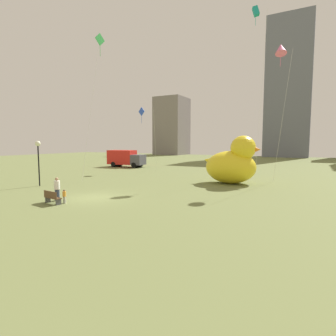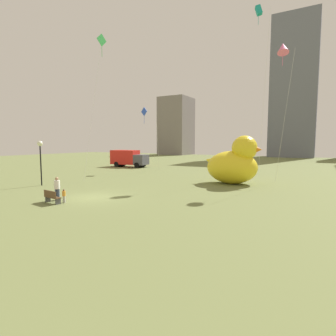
{
  "view_description": "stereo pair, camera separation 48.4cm",
  "coord_description": "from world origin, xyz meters",
  "px_view_note": "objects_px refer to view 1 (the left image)",
  "views": [
    {
      "loc": [
        14.54,
        -15.31,
        4.25
      ],
      "look_at": [
        3.97,
        4.56,
        2.07
      ],
      "focal_mm": 28.83,
      "sensor_mm": 36.0,
      "label": 1
    },
    {
      "loc": [
        14.97,
        -15.07,
        4.25
      ],
      "look_at": [
        3.97,
        4.56,
        2.07
      ],
      "focal_mm": 28.83,
      "sensor_mm": 36.0,
      "label": 2
    }
  ],
  "objects_px": {
    "giant_inflatable_duck": "(233,163)",
    "kite_blue": "(142,114)",
    "lamppost": "(38,150)",
    "kite_green": "(99,48)",
    "person_adult": "(57,188)",
    "kite_teal": "(256,13)",
    "box_truck": "(125,158)",
    "kite_pink": "(281,49)",
    "park_bench": "(52,197)",
    "person_child": "(64,196)"
  },
  "relations": [
    {
      "from": "park_bench",
      "to": "giant_inflatable_duck",
      "type": "distance_m",
      "value": 17.3
    },
    {
      "from": "kite_teal",
      "to": "kite_blue",
      "type": "relative_size",
      "value": 2.28
    },
    {
      "from": "park_bench",
      "to": "kite_teal",
      "type": "relative_size",
      "value": 0.07
    },
    {
      "from": "person_child",
      "to": "giant_inflatable_duck",
      "type": "height_order",
      "value": "giant_inflatable_duck"
    },
    {
      "from": "box_truck",
      "to": "kite_green",
      "type": "relative_size",
      "value": 0.43
    },
    {
      "from": "person_adult",
      "to": "park_bench",
      "type": "bearing_deg",
      "value": -58.79
    },
    {
      "from": "kite_pink",
      "to": "kite_blue",
      "type": "bearing_deg",
      "value": 169.81
    },
    {
      "from": "lamppost",
      "to": "kite_green",
      "type": "bearing_deg",
      "value": 60.4
    },
    {
      "from": "lamppost",
      "to": "kite_green",
      "type": "relative_size",
      "value": 0.28
    },
    {
      "from": "person_adult",
      "to": "giant_inflatable_duck",
      "type": "height_order",
      "value": "giant_inflatable_duck"
    },
    {
      "from": "lamppost",
      "to": "kite_green",
      "type": "xyz_separation_m",
      "value": [
        3.07,
        5.4,
        10.59
      ]
    },
    {
      "from": "box_truck",
      "to": "kite_pink",
      "type": "distance_m",
      "value": 28.63
    },
    {
      "from": "giant_inflatable_duck",
      "to": "kite_blue",
      "type": "relative_size",
      "value": 0.64
    },
    {
      "from": "box_truck",
      "to": "kite_teal",
      "type": "xyz_separation_m",
      "value": [
        21.15,
        -0.91,
        18.8
      ]
    },
    {
      "from": "giant_inflatable_duck",
      "to": "person_adult",
      "type": "bearing_deg",
      "value": -122.99
    },
    {
      "from": "giant_inflatable_duck",
      "to": "box_truck",
      "type": "bearing_deg",
      "value": 154.75
    },
    {
      "from": "person_child",
      "to": "box_truck",
      "type": "height_order",
      "value": "box_truck"
    },
    {
      "from": "giant_inflatable_duck",
      "to": "person_child",
      "type": "bearing_deg",
      "value": -119.0
    },
    {
      "from": "person_adult",
      "to": "kite_teal",
      "type": "bearing_deg",
      "value": 68.03
    },
    {
      "from": "person_adult",
      "to": "person_child",
      "type": "bearing_deg",
      "value": -17.09
    },
    {
      "from": "lamppost",
      "to": "kite_pink",
      "type": "height_order",
      "value": "kite_pink"
    },
    {
      "from": "lamppost",
      "to": "kite_blue",
      "type": "distance_m",
      "value": 16.85
    },
    {
      "from": "person_adult",
      "to": "giant_inflatable_duck",
      "type": "distance_m",
      "value": 16.79
    },
    {
      "from": "giant_inflatable_duck",
      "to": "kite_green",
      "type": "xyz_separation_m",
      "value": [
        -13.05,
        -4.91,
        11.95
      ]
    },
    {
      "from": "park_bench",
      "to": "kite_teal",
      "type": "height_order",
      "value": "kite_teal"
    },
    {
      "from": "park_bench",
      "to": "lamppost",
      "type": "height_order",
      "value": "lamppost"
    },
    {
      "from": "box_truck",
      "to": "kite_blue",
      "type": "relative_size",
      "value": 0.71
    },
    {
      "from": "person_child",
      "to": "giant_inflatable_duck",
      "type": "distance_m",
      "value": 16.54
    },
    {
      "from": "box_truck",
      "to": "kite_pink",
      "type": "bearing_deg",
      "value": -16.71
    },
    {
      "from": "kite_teal",
      "to": "park_bench",
      "type": "bearing_deg",
      "value": -110.1
    },
    {
      "from": "person_child",
      "to": "kite_blue",
      "type": "xyz_separation_m",
      "value": [
        -6.73,
        20.16,
        7.76
      ]
    },
    {
      "from": "person_adult",
      "to": "kite_green",
      "type": "relative_size",
      "value": 0.11
    },
    {
      "from": "kite_pink",
      "to": "kite_green",
      "type": "distance_m",
      "value": 18.5
    },
    {
      "from": "person_child",
      "to": "lamppost",
      "type": "height_order",
      "value": "lamppost"
    },
    {
      "from": "lamppost",
      "to": "kite_pink",
      "type": "xyz_separation_m",
      "value": [
        20.04,
        12.73,
        9.98
      ]
    },
    {
      "from": "box_truck",
      "to": "kite_pink",
      "type": "height_order",
      "value": "kite_pink"
    },
    {
      "from": "person_adult",
      "to": "kite_teal",
      "type": "distance_m",
      "value": 31.46
    },
    {
      "from": "person_adult",
      "to": "box_truck",
      "type": "relative_size",
      "value": 0.26
    },
    {
      "from": "park_bench",
      "to": "person_child",
      "type": "distance_m",
      "value": 0.81
    },
    {
      "from": "box_truck",
      "to": "person_adult",
      "type": "bearing_deg",
      "value": -63.65
    },
    {
      "from": "kite_pink",
      "to": "kite_teal",
      "type": "bearing_deg",
      "value": 119.8
    },
    {
      "from": "park_bench",
      "to": "person_adult",
      "type": "distance_m",
      "value": 1.14
    },
    {
      "from": "lamppost",
      "to": "kite_teal",
      "type": "xyz_separation_m",
      "value": [
        16.28,
        19.29,
        16.81
      ]
    },
    {
      "from": "park_bench",
      "to": "kite_blue",
      "type": "height_order",
      "value": "kite_blue"
    },
    {
      "from": "person_child",
      "to": "kite_teal",
      "type": "height_order",
      "value": "kite_teal"
    },
    {
      "from": "lamppost",
      "to": "kite_teal",
      "type": "bearing_deg",
      "value": 49.84
    },
    {
      "from": "box_truck",
      "to": "park_bench",
      "type": "bearing_deg",
      "value": -63.46
    },
    {
      "from": "lamppost",
      "to": "giant_inflatable_duck",
      "type": "bearing_deg",
      "value": 32.62
    },
    {
      "from": "person_child",
      "to": "kite_pink",
      "type": "distance_m",
      "value": 24.3
    },
    {
      "from": "park_bench",
      "to": "person_child",
      "type": "xyz_separation_m",
      "value": [
        0.6,
        0.54,
        0.07
      ]
    }
  ]
}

